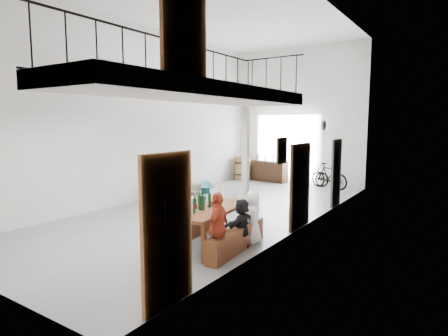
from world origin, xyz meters
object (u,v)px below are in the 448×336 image
Objects in this scene: serving_counter at (269,171)px; bicycle_near at (309,174)px; oak_barrel at (243,168)px; side_bench at (167,190)px; tasting_table at (212,212)px; host_standing at (157,228)px; bench_inner at (185,230)px.

bicycle_near is at bearing 7.78° from serving_counter.
oak_barrel is 2.94m from bicycle_near.
side_bench is 5.05m from serving_counter.
serving_counter is 0.96× the size of bicycle_near.
tasting_table is 1.31× the size of host_standing.
bench_inner is 1.17× the size of host_standing.
host_standing reaches higher than bicycle_near.
tasting_table is 5.47m from side_bench.
serving_counter is (1.42, 4.84, 0.21)m from side_bench.
serving_counter is (-2.85, 8.23, -0.28)m from tasting_table.
bench_inner is 1.13× the size of serving_counter.
bench_inner is 1.81× the size of oak_barrel.
bicycle_near reaches higher than serving_counter.
serving_counter is at bearing 104.03° from tasting_table.
host_standing is (4.10, -9.63, 0.28)m from oak_barrel.
tasting_table is 1.12× the size of bench_inner.
oak_barrel is at bearing 111.59° from tasting_table.
side_bench is at bearing 136.48° from tasting_table.
host_standing is (0.81, -1.68, 0.57)m from bench_inner.
oak_barrel is (-4.01, 7.98, -0.20)m from tasting_table.
serving_counter is at bearing 103.56° from host_standing.
serving_counter is 10.31m from host_standing.
oak_barrel is at bearing -158.43° from serving_counter.
host_standing is (2.94, -9.88, 0.35)m from serving_counter.
bicycle_near is at bearing 56.32° from side_bench.
side_bench is at bearing 127.87° from host_standing.
side_bench reaches higher than bench_inner.
bicycle_near reaches higher than tasting_table.
tasting_table is at bearing 90.15° from host_standing.
bench_inner is 8.48m from serving_counter.
oak_barrel is (-3.28, 7.95, 0.30)m from bench_inner.
bicycle_near is at bearing 3.90° from oak_barrel.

